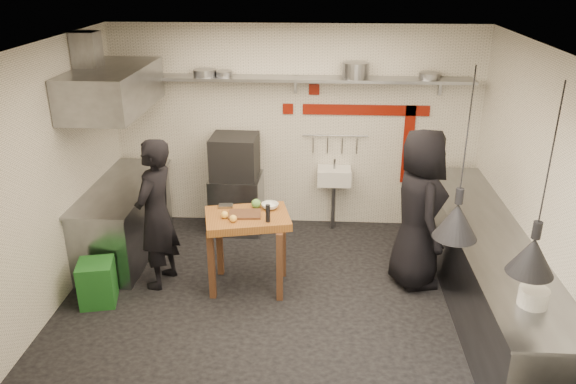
# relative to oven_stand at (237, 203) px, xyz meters

# --- Properties ---
(floor) EXTENTS (5.00, 5.00, 0.00)m
(floor) POSITION_rel_oven_stand_xyz_m (0.80, -1.78, -0.40)
(floor) COLOR black
(floor) RESTS_ON ground
(ceiling) EXTENTS (5.00, 5.00, 0.00)m
(ceiling) POSITION_rel_oven_stand_xyz_m (0.80, -1.78, 2.40)
(ceiling) COLOR beige
(ceiling) RESTS_ON floor
(wall_back) EXTENTS (5.00, 0.04, 2.80)m
(wall_back) POSITION_rel_oven_stand_xyz_m (0.80, 0.32, 1.00)
(wall_back) COLOR silver
(wall_back) RESTS_ON floor
(wall_front) EXTENTS (5.00, 0.04, 2.80)m
(wall_front) POSITION_rel_oven_stand_xyz_m (0.80, -3.88, 1.00)
(wall_front) COLOR silver
(wall_front) RESTS_ON floor
(wall_left) EXTENTS (0.04, 4.20, 2.80)m
(wall_left) POSITION_rel_oven_stand_xyz_m (-1.70, -1.78, 1.00)
(wall_left) COLOR silver
(wall_left) RESTS_ON floor
(wall_right) EXTENTS (0.04, 4.20, 2.80)m
(wall_right) POSITION_rel_oven_stand_xyz_m (3.30, -1.78, 1.00)
(wall_right) COLOR silver
(wall_right) RESTS_ON floor
(red_band_horiz) EXTENTS (1.70, 0.02, 0.14)m
(red_band_horiz) POSITION_rel_oven_stand_xyz_m (1.75, 0.30, 1.28)
(red_band_horiz) COLOR maroon
(red_band_horiz) RESTS_ON wall_back
(red_band_vert) EXTENTS (0.14, 0.02, 1.10)m
(red_band_vert) POSITION_rel_oven_stand_xyz_m (2.35, 0.30, 0.80)
(red_band_vert) COLOR maroon
(red_band_vert) RESTS_ON wall_back
(red_tile_a) EXTENTS (0.14, 0.02, 0.14)m
(red_tile_a) POSITION_rel_oven_stand_xyz_m (1.05, 0.30, 1.55)
(red_tile_a) COLOR maroon
(red_tile_a) RESTS_ON wall_back
(red_tile_b) EXTENTS (0.14, 0.02, 0.14)m
(red_tile_b) POSITION_rel_oven_stand_xyz_m (0.70, 0.30, 1.28)
(red_tile_b) COLOR maroon
(red_tile_b) RESTS_ON wall_back
(back_shelf) EXTENTS (4.60, 0.34, 0.04)m
(back_shelf) POSITION_rel_oven_stand_xyz_m (0.80, 0.14, 1.72)
(back_shelf) COLOR slate
(back_shelf) RESTS_ON wall_back
(shelf_bracket_left) EXTENTS (0.04, 0.06, 0.24)m
(shelf_bracket_left) POSITION_rel_oven_stand_xyz_m (-1.10, 0.29, 1.62)
(shelf_bracket_left) COLOR slate
(shelf_bracket_left) RESTS_ON wall_back
(shelf_bracket_mid) EXTENTS (0.04, 0.06, 0.24)m
(shelf_bracket_mid) POSITION_rel_oven_stand_xyz_m (0.80, 0.29, 1.62)
(shelf_bracket_mid) COLOR slate
(shelf_bracket_mid) RESTS_ON wall_back
(shelf_bracket_right) EXTENTS (0.04, 0.06, 0.24)m
(shelf_bracket_right) POSITION_rel_oven_stand_xyz_m (2.70, 0.29, 1.62)
(shelf_bracket_right) COLOR slate
(shelf_bracket_right) RESTS_ON wall_back
(pan_far_left) EXTENTS (0.33, 0.33, 0.09)m
(pan_far_left) POSITION_rel_oven_stand_xyz_m (-0.38, 0.14, 1.79)
(pan_far_left) COLOR slate
(pan_far_left) RESTS_ON back_shelf
(pan_mid_left) EXTENTS (0.28, 0.28, 0.07)m
(pan_mid_left) POSITION_rel_oven_stand_xyz_m (-0.13, 0.14, 1.78)
(pan_mid_left) COLOR slate
(pan_mid_left) RESTS_ON back_shelf
(stock_pot) EXTENTS (0.45, 0.45, 0.20)m
(stock_pot) POSITION_rel_oven_stand_xyz_m (1.57, 0.14, 1.84)
(stock_pot) COLOR slate
(stock_pot) RESTS_ON back_shelf
(pan_right) EXTENTS (0.34, 0.34, 0.08)m
(pan_right) POSITION_rel_oven_stand_xyz_m (2.52, 0.14, 1.78)
(pan_right) COLOR slate
(pan_right) RESTS_ON back_shelf
(oven_stand) EXTENTS (0.71, 0.64, 0.80)m
(oven_stand) POSITION_rel_oven_stand_xyz_m (0.00, 0.00, 0.00)
(oven_stand) COLOR slate
(oven_stand) RESTS_ON floor
(combi_oven) EXTENTS (0.63, 0.59, 0.58)m
(combi_oven) POSITION_rel_oven_stand_xyz_m (-0.00, -0.02, 0.69)
(combi_oven) COLOR black
(combi_oven) RESTS_ON oven_stand
(oven_door) EXTENTS (0.54, 0.05, 0.46)m
(oven_door) POSITION_rel_oven_stand_xyz_m (0.01, -0.27, 0.69)
(oven_door) COLOR maroon
(oven_door) RESTS_ON combi_oven
(oven_glass) EXTENTS (0.33, 0.02, 0.34)m
(oven_glass) POSITION_rel_oven_stand_xyz_m (0.06, -0.29, 0.69)
(oven_glass) COLOR black
(oven_glass) RESTS_ON oven_door
(hand_sink) EXTENTS (0.46, 0.34, 0.22)m
(hand_sink) POSITION_rel_oven_stand_xyz_m (1.35, 0.14, 0.38)
(hand_sink) COLOR silver
(hand_sink) RESTS_ON wall_back
(sink_tap) EXTENTS (0.03, 0.03, 0.14)m
(sink_tap) POSITION_rel_oven_stand_xyz_m (1.35, 0.14, 0.56)
(sink_tap) COLOR slate
(sink_tap) RESTS_ON hand_sink
(sink_drain) EXTENTS (0.06, 0.06, 0.66)m
(sink_drain) POSITION_rel_oven_stand_xyz_m (1.35, 0.10, -0.06)
(sink_drain) COLOR slate
(sink_drain) RESTS_ON floor
(utensil_rail) EXTENTS (0.90, 0.02, 0.02)m
(utensil_rail) POSITION_rel_oven_stand_xyz_m (1.35, 0.28, 0.92)
(utensil_rail) COLOR slate
(utensil_rail) RESTS_ON wall_back
(counter_right) EXTENTS (0.70, 3.80, 0.90)m
(counter_right) POSITION_rel_oven_stand_xyz_m (2.95, -1.78, 0.05)
(counter_right) COLOR slate
(counter_right) RESTS_ON floor
(counter_right_top) EXTENTS (0.76, 3.90, 0.03)m
(counter_right_top) POSITION_rel_oven_stand_xyz_m (2.95, -1.78, 0.52)
(counter_right_top) COLOR slate
(counter_right_top) RESTS_ON counter_right
(plate_stack) EXTENTS (0.29, 0.29, 0.15)m
(plate_stack) POSITION_rel_oven_stand_xyz_m (2.92, -3.12, 0.61)
(plate_stack) COLOR silver
(plate_stack) RESTS_ON counter_right_top
(small_bowl_right) EXTENTS (0.25, 0.25, 0.05)m
(small_bowl_right) POSITION_rel_oven_stand_xyz_m (2.90, -3.09, 0.56)
(small_bowl_right) COLOR silver
(small_bowl_right) RESTS_ON counter_right_top
(counter_left) EXTENTS (0.70, 1.90, 0.90)m
(counter_left) POSITION_rel_oven_stand_xyz_m (-1.35, -0.73, 0.05)
(counter_left) COLOR slate
(counter_left) RESTS_ON floor
(counter_left_top) EXTENTS (0.76, 2.00, 0.03)m
(counter_left_top) POSITION_rel_oven_stand_xyz_m (-1.35, -0.73, 0.52)
(counter_left_top) COLOR slate
(counter_left_top) RESTS_ON counter_left
(extractor_hood) EXTENTS (0.78, 1.60, 0.50)m
(extractor_hood) POSITION_rel_oven_stand_xyz_m (-1.30, -0.73, 1.75)
(extractor_hood) COLOR slate
(extractor_hood) RESTS_ON ceiling
(hood_duct) EXTENTS (0.28, 0.28, 0.50)m
(hood_duct) POSITION_rel_oven_stand_xyz_m (-1.55, -0.73, 2.15)
(hood_duct) COLOR slate
(hood_duct) RESTS_ON ceiling
(green_bin) EXTENTS (0.45, 0.45, 0.50)m
(green_bin) POSITION_rel_oven_stand_xyz_m (-1.28, -1.93, -0.15)
(green_bin) COLOR #1B5B1E
(green_bin) RESTS_ON floor
(prep_table) EXTENTS (1.04, 0.83, 0.92)m
(prep_table) POSITION_rel_oven_stand_xyz_m (0.35, -1.50, 0.06)
(prep_table) COLOR brown
(prep_table) RESTS_ON floor
(cutting_board) EXTENTS (0.37, 0.28, 0.02)m
(cutting_board) POSITION_rel_oven_stand_xyz_m (0.33, -1.50, 0.53)
(cutting_board) COLOR #54321E
(cutting_board) RESTS_ON prep_table
(pepper_mill) EXTENTS (0.07, 0.07, 0.20)m
(pepper_mill) POSITION_rel_oven_stand_xyz_m (0.60, -1.66, 0.62)
(pepper_mill) COLOR black
(pepper_mill) RESTS_ON prep_table
(lemon_a) EXTENTS (0.08, 0.08, 0.08)m
(lemon_a) POSITION_rel_oven_stand_xyz_m (0.12, -1.59, 0.56)
(lemon_a) COLOR #FFBD44
(lemon_a) RESTS_ON prep_table
(lemon_b) EXTENTS (0.08, 0.08, 0.08)m
(lemon_b) POSITION_rel_oven_stand_xyz_m (0.22, -1.68, 0.56)
(lemon_b) COLOR #FFBD44
(lemon_b) RESTS_ON prep_table
(veg_ball) EXTENTS (0.14, 0.14, 0.11)m
(veg_ball) POSITION_rel_oven_stand_xyz_m (0.43, -1.29, 0.57)
(veg_ball) COLOR #56903C
(veg_ball) RESTS_ON prep_table
(steel_tray) EXTENTS (0.17, 0.12, 0.03)m
(steel_tray) POSITION_rel_oven_stand_xyz_m (0.08, -1.30, 0.54)
(steel_tray) COLOR slate
(steel_tray) RESTS_ON prep_table
(bowl) EXTENTS (0.26, 0.26, 0.06)m
(bowl) POSITION_rel_oven_stand_xyz_m (0.59, -1.30, 0.55)
(bowl) COLOR silver
(bowl) RESTS_ON prep_table
(heat_lamp_near) EXTENTS (0.44, 0.44, 1.50)m
(heat_lamp_near) POSITION_rel_oven_stand_xyz_m (2.35, -2.65, 1.65)
(heat_lamp_near) COLOR black
(heat_lamp_near) RESTS_ON ceiling
(heat_lamp_far) EXTENTS (0.47, 0.47, 1.52)m
(heat_lamp_far) POSITION_rel_oven_stand_xyz_m (2.81, -3.21, 1.64)
(heat_lamp_far) COLOR black
(heat_lamp_far) RESTS_ON ceiling
(chef_left) EXTENTS (0.57, 0.73, 1.78)m
(chef_left) POSITION_rel_oven_stand_xyz_m (-0.69, -1.48, 0.49)
(chef_left) COLOR black
(chef_left) RESTS_ON floor
(chef_right) EXTENTS (0.74, 1.00, 1.88)m
(chef_right) POSITION_rel_oven_stand_xyz_m (2.28, -1.26, 0.54)
(chef_right) COLOR black
(chef_right) RESTS_ON floor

